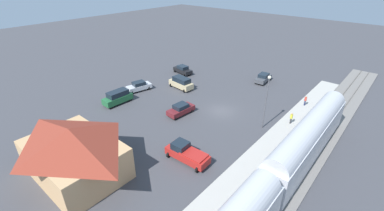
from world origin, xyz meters
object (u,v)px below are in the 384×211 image
object	(u,v)px
sedan_black	(183,70)
light_pole_near_platform	(267,96)
sedan_maroon	(181,109)
sedan_silver	(139,86)
pedestrian_on_platform	(291,117)
pickup_red	(187,153)
sedan_charcoal	(263,78)
suv_tan	(181,83)
pedestrian_waiting_far	(305,100)
station_building	(73,151)
suv_green	(118,97)

from	to	relation	value
sedan_black	light_pole_near_platform	xyz separation A→B (m)	(-23.25, 8.76, 4.09)
sedan_maroon	light_pole_near_platform	size ratio (longest dim) A/B	0.59
sedan_silver	pedestrian_on_platform	bearing A→B (deg)	-166.41
sedan_silver	pickup_red	bearing A→B (deg)	155.07
pickup_red	pedestrian_on_platform	bearing A→B (deg)	-111.82
sedan_maroon	sedan_black	bearing A→B (deg)	-48.73
sedan_charcoal	sedan_silver	xyz separation A→B (m)	(15.63, 18.74, 0.00)
sedan_charcoal	pickup_red	bearing A→B (deg)	98.74
suv_tan	light_pole_near_platform	size ratio (longest dim) A/B	0.64
pedestrian_on_platform	light_pole_near_platform	world-z (taller)	light_pole_near_platform
sedan_charcoal	sedan_black	world-z (taller)	same
light_pole_near_platform	pedestrian_waiting_far	bearing A→B (deg)	-102.70
station_building	pedestrian_on_platform	world-z (taller)	station_building
suv_tan	sedan_charcoal	bearing A→B (deg)	-128.66
sedan_charcoal	sedan_black	distance (m)	16.91
station_building	sedan_silver	size ratio (longest dim) A/B	2.39
sedan_black	sedan_charcoal	bearing A→B (deg)	-155.95
pedestrian_waiting_far	suv_green	xyz separation A→B (m)	(24.37, 18.96, -0.13)
pedestrian_waiting_far	suv_green	bearing A→B (deg)	37.89
suv_green	pickup_red	xyz separation A→B (m)	(-18.57, 3.62, -0.12)
sedan_maroon	suv_green	distance (m)	11.35
pedestrian_waiting_far	sedan_charcoal	world-z (taller)	pedestrian_waiting_far
suv_tan	pickup_red	size ratio (longest dim) A/B	0.92
station_building	suv_green	xyz separation A→B (m)	(10.87, -13.01, -1.89)
pickup_red	suv_green	bearing A→B (deg)	-11.04
station_building	sedan_charcoal	distance (m)	37.61
sedan_maroon	pedestrian_on_platform	bearing A→B (deg)	-150.96
pedestrian_on_platform	sedan_silver	bearing A→B (deg)	13.59
pedestrian_waiting_far	light_pole_near_platform	xyz separation A→B (m)	(2.31, 10.24, 3.68)
pickup_red	station_building	bearing A→B (deg)	50.63
sedan_charcoal	sedan_silver	distance (m)	24.40
station_building	suv_green	bearing A→B (deg)	-50.13
sedan_black	sedan_maroon	bearing A→B (deg)	131.27
pedestrian_waiting_far	suv_tan	world-z (taller)	suv_tan
station_building	sedan_charcoal	size ratio (longest dim) A/B	2.48
suv_tan	sedan_maroon	bearing A→B (deg)	132.17
sedan_maroon	sedan_black	xyz separation A→B (m)	(11.77, -13.42, 0.00)
suv_tan	light_pole_near_platform	xyz separation A→B (m)	(-18.15, 2.72, 3.82)
pedestrian_on_platform	sedan_maroon	bearing A→B (deg)	29.04
sedan_maroon	light_pole_near_platform	world-z (taller)	light_pole_near_platform
sedan_silver	light_pole_near_platform	bearing A→B (deg)	-172.51
suv_green	suv_tan	size ratio (longest dim) A/B	0.98
sedan_charcoal	suv_tan	world-z (taller)	suv_tan
pedestrian_on_platform	sedan_silver	xyz separation A→B (m)	(26.18, 6.33, -0.40)
sedan_silver	light_pole_near_platform	world-z (taller)	light_pole_near_platform
pedestrian_waiting_far	light_pole_near_platform	size ratio (longest dim) A/B	0.22
sedan_maroon	light_pole_near_platform	distance (m)	13.04
sedan_charcoal	sedan_black	size ratio (longest dim) A/B	0.98
pedestrian_waiting_far	sedan_silver	world-z (taller)	pedestrian_waiting_far
pedestrian_waiting_far	sedan_charcoal	bearing A→B (deg)	-28.19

